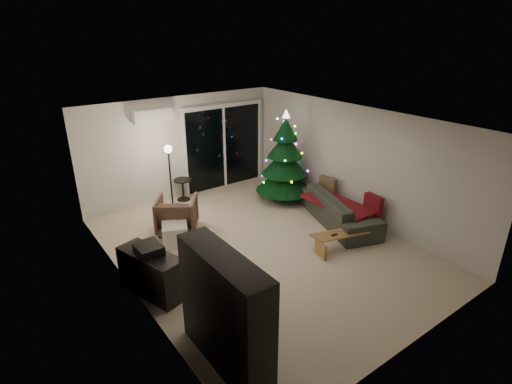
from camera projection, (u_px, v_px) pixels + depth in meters
room at (237, 173)px, 8.75m from camera, size 6.50×7.51×2.60m
bookshelf at (211, 318)px, 4.75m from camera, size 0.73×1.61×1.56m
media_cabinet at (152, 273)px, 6.35m from camera, size 0.75×1.23×0.72m
stereo at (149, 249)px, 6.18m from camera, size 0.37×0.43×0.15m
armchair at (177, 214)px, 8.31m from camera, size 1.12×1.13×0.75m
ottoman at (175, 234)px, 7.82m from camera, size 0.63×0.63×0.43m
cardboard_box_a at (166, 267)px, 6.91m from camera, size 0.46×0.40×0.28m
cardboard_box_b at (203, 238)px, 7.87m from camera, size 0.44×0.40×0.25m
side_table at (183, 190)px, 9.83m from camera, size 0.51×0.51×0.54m
floor_lamp at (171, 182)px, 8.85m from camera, size 0.25×0.25×1.58m
sofa at (340, 209)px, 8.67m from camera, size 1.56×2.39×0.65m
sofa_throw at (338, 204)px, 8.56m from camera, size 0.70×1.61×0.05m
cushion_a at (328, 186)px, 9.19m from camera, size 0.17×0.44×0.43m
cushion_b at (373, 205)px, 8.22m from camera, size 0.16×0.44×0.43m
coffee_table at (339, 241)px, 7.69m from camera, size 1.12×0.64×0.33m
remote_a at (334, 235)px, 7.54m from camera, size 0.13×0.04×0.02m
remote_b at (342, 230)px, 7.72m from camera, size 0.13×0.08×0.02m
christmas_tree at (285, 156)px, 9.54m from camera, size 1.62×1.62×2.24m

